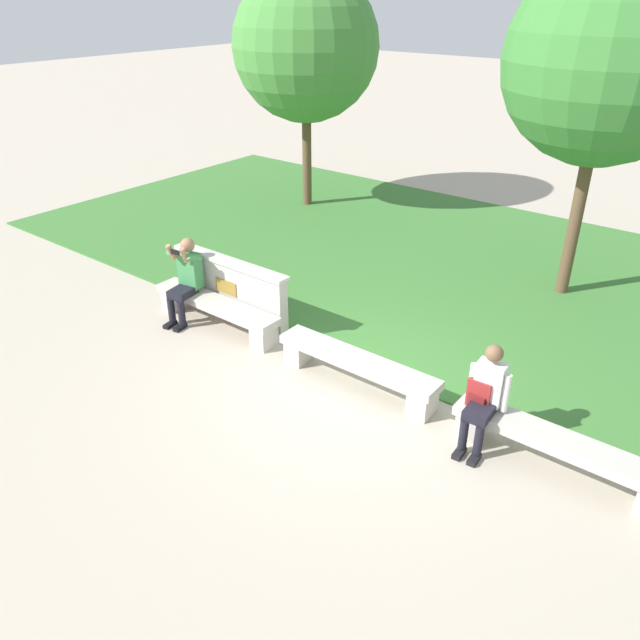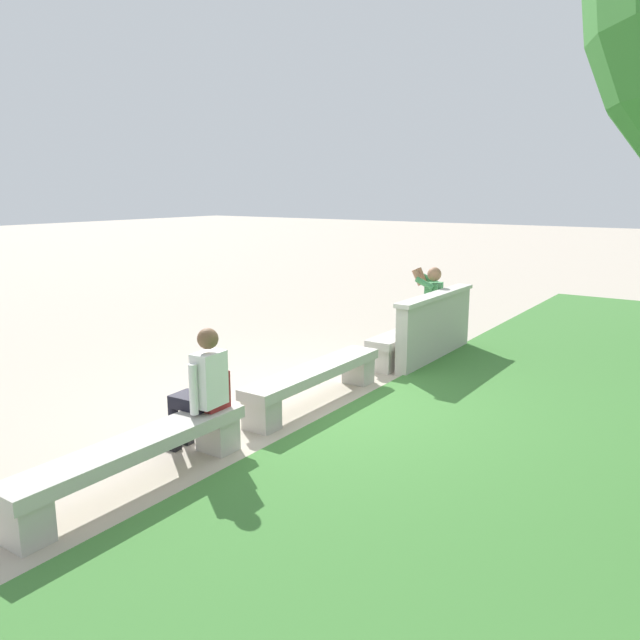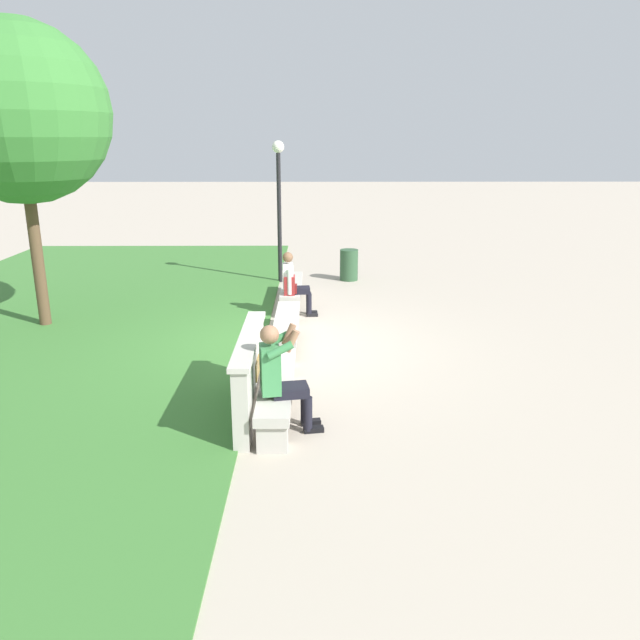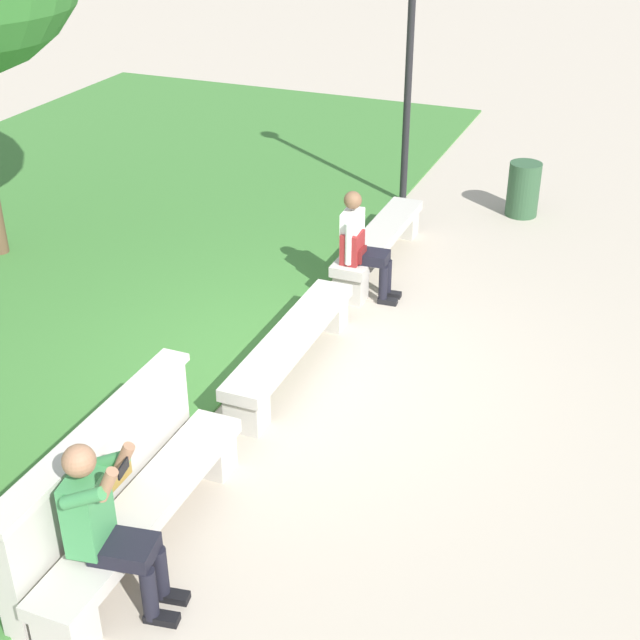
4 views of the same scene
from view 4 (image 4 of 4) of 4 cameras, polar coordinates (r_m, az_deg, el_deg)
The scene contains 10 objects.
ground_plane at distance 8.86m, azimuth -1.81°, elevation -3.31°, with size 80.00×80.00×0.00m, color #B2A593.
bench_main at distance 6.81m, azimuth -11.10°, elevation -12.16°, with size 2.35×0.40×0.45m.
bench_near at distance 8.70m, azimuth -1.84°, elevation -1.59°, with size 2.35×0.40×0.45m.
bench_mid at distance 10.92m, azimuth 3.82°, elevation 5.01°, with size 2.35×0.40×0.45m.
backrest_wall_with_plaque at distance 6.84m, azimuth -13.70°, elevation -10.04°, with size 2.27×0.24×1.01m.
person_photographer at distance 6.17m, azimuth -13.60°, elevation -12.38°, with size 0.52×0.76×1.32m.
person_distant at distance 10.01m, azimuth 2.65°, elevation 4.99°, with size 0.48×0.69×1.26m.
backpack at distance 9.98m, azimuth 2.13°, elevation 4.64°, with size 0.28×0.24×0.43m.
trash_bin at distance 12.70m, azimuth 12.89°, elevation 8.16°, with size 0.44×0.44×0.75m, color #2D5133.
lamp_post at distance 12.37m, azimuth 5.78°, elevation 17.03°, with size 0.28×0.28×3.30m.
Camera 4 is at (-6.83, -3.08, 4.73)m, focal length 50.00 mm.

